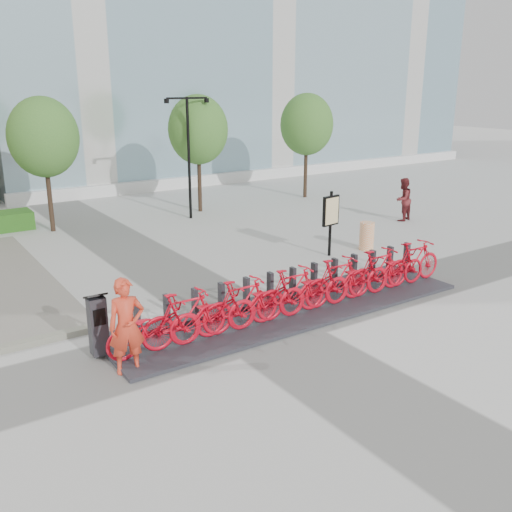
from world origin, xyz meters
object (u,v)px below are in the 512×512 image
worker_red (127,326)px  map_sign (331,213)px  construction_barrel (367,236)px  bike_0 (154,328)px  pedestrian (403,199)px  kiosk (98,324)px

worker_red → map_sign: bearing=35.7°
worker_red → construction_barrel: bearing=31.6°
bike_0 → construction_barrel: bike_0 is taller
worker_red → pedestrian: bearing=34.2°
kiosk → construction_barrel: kiosk is taller
bike_0 → map_sign: 8.66m
construction_barrel → map_sign: (-1.54, 0.15, 0.96)m
worker_red → bike_0: bearing=38.3°
map_sign → kiosk: bearing=-170.0°
kiosk → map_sign: size_ratio=0.63×
pedestrian → worker_red: bearing=10.2°
worker_red → pedestrian: worker_red is taller
kiosk → construction_barrel: bearing=15.9°
kiosk → map_sign: map_sign is taller
bike_0 → worker_red: bearing=117.0°
bike_0 → kiosk: 1.14m
worker_red → map_sign: size_ratio=0.90×
pedestrian → construction_barrel: bearing=15.9°
bike_0 → pedestrian: (13.75, 5.74, 0.27)m
bike_0 → construction_barrel: 10.00m
construction_barrel → map_sign: size_ratio=0.44×
worker_red → map_sign: (8.58, 3.89, 0.46)m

